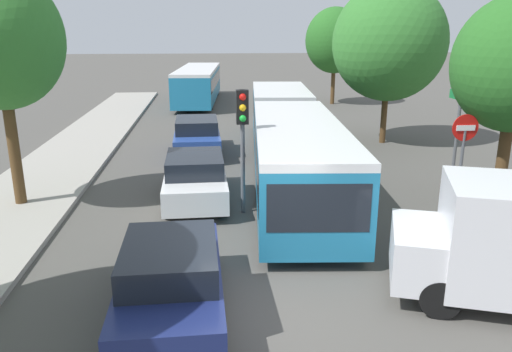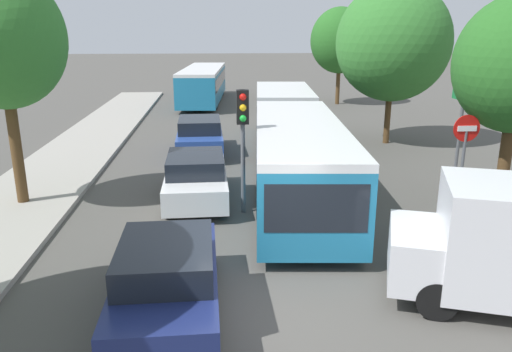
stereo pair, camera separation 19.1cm
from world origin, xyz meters
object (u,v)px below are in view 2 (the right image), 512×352
object	(u,v)px
queued_car_navy	(167,279)
tree_left_mid	(1,40)
queued_car_blue	(200,136)
traffic_light	(243,124)
no_entry_sign	(464,151)
tree_right_far	(340,41)
direction_sign_post	(462,110)
tree_right_mid	(393,42)
city_bus_rear	(203,82)
articulated_bus	(291,133)
queued_car_white	(196,178)

from	to	relation	value
queued_car_navy	tree_left_mid	bearing A→B (deg)	36.29
queued_car_navy	queued_car_blue	distance (m)	12.12
traffic_light	no_entry_sign	xyz separation A→B (m)	(5.71, -0.93, -0.62)
queued_car_navy	traffic_light	size ratio (longest dim) A/B	1.21
queued_car_navy	tree_right_far	world-z (taller)	tree_right_far
queued_car_blue	direction_sign_post	size ratio (longest dim) A/B	1.18
no_entry_sign	tree_right_mid	distance (m)	9.66
city_bus_rear	tree_right_far	distance (m)	9.66
city_bus_rear	traffic_light	world-z (taller)	traffic_light
tree_left_mid	city_bus_rear	bearing A→B (deg)	77.11
articulated_bus	tree_right_far	distance (m)	17.50
tree_left_mid	queued_car_white	bearing A→B (deg)	0.22
no_entry_sign	direction_sign_post	xyz separation A→B (m)	(1.09, 2.46, 0.68)
city_bus_rear	traffic_light	size ratio (longest dim) A/B	3.28
queued_car_white	traffic_light	distance (m)	2.46
queued_car_blue	traffic_light	xyz separation A→B (m)	(1.37, -7.03, 1.76)
articulated_bus	tree_right_far	bearing A→B (deg)	165.69
queued_car_navy	traffic_light	world-z (taller)	traffic_light
queued_car_white	queued_car_blue	size ratio (longest dim) A/B	0.98
articulated_bus	direction_sign_post	bearing A→B (deg)	66.82
tree_left_mid	direction_sign_post	bearing A→B (deg)	2.04
queued_car_white	queued_car_blue	world-z (taller)	queued_car_blue
queued_car_blue	no_entry_sign	bearing A→B (deg)	-139.35
direction_sign_post	tree_right_mid	world-z (taller)	tree_right_mid
queued_car_navy	traffic_light	bearing A→B (deg)	-18.72
no_entry_sign	tree_right_far	distance (m)	21.57
articulated_bus	direction_sign_post	distance (m)	5.64
city_bus_rear	no_entry_sign	size ratio (longest dim) A/B	3.95
tree_right_mid	direction_sign_post	bearing A→B (deg)	-90.83
tree_left_mid	tree_right_mid	xyz separation A→B (m)	(13.21, 7.27, -0.27)
traffic_light	tree_right_mid	distance (m)	10.98
tree_right_mid	queued_car_white	bearing A→B (deg)	-138.60
city_bus_rear	queued_car_white	bearing A→B (deg)	-175.17
tree_right_mid	queued_car_navy	bearing A→B (deg)	-122.42
city_bus_rear	queued_car_navy	distance (m)	27.17
queued_car_navy	no_entry_sign	xyz separation A→B (m)	(7.33, 4.16, 1.16)
city_bus_rear	tree_right_far	world-z (taller)	tree_right_far
no_entry_sign	city_bus_rear	bearing A→B (deg)	-162.60
no_entry_sign	queued_car_white	bearing A→B (deg)	-105.93
queued_car_white	no_entry_sign	distance (m)	7.40
no_entry_sign	tree_left_mid	size ratio (longest dim) A/B	0.43
city_bus_rear	tree_left_mid	size ratio (longest dim) A/B	1.71
queued_car_blue	direction_sign_post	distance (m)	10.01
queued_car_navy	direction_sign_post	bearing A→B (deg)	-52.86
queued_car_navy	tree_right_mid	size ratio (longest dim) A/B	0.60
tree_right_mid	tree_right_far	world-z (taller)	tree_right_mid
queued_car_navy	direction_sign_post	world-z (taller)	direction_sign_post
queued_car_blue	no_entry_sign	xyz separation A→B (m)	(7.08, -7.95, 1.13)
queued_car_white	traffic_light	xyz separation A→B (m)	(1.32, -1.08, 1.77)
queued_car_blue	tree_right_mid	distance (m)	9.12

